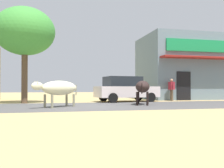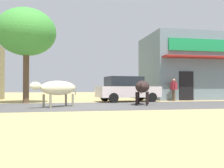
# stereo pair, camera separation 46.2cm
# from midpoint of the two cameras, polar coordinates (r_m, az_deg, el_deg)

# --- Properties ---
(ground) EXTENTS (80.00, 80.00, 0.00)m
(ground) POSITION_cam_midpoint_polar(r_m,az_deg,el_deg) (12.34, -9.21, -5.10)
(ground) COLOR tan
(asphalt_road) EXTENTS (72.00, 5.63, 0.00)m
(asphalt_road) POSITION_cam_midpoint_polar(r_m,az_deg,el_deg) (12.34, -9.21, -5.09)
(asphalt_road) COLOR #504E4E
(asphalt_road) RESTS_ON ground
(storefront_right_club) EXTENTS (6.24, 6.04, 5.19)m
(storefront_right_club) POSITION_cam_midpoint_polar(r_m,az_deg,el_deg) (21.51, 14.90, 3.64)
(storefront_right_club) COLOR slate
(storefront_right_club) RESTS_ON ground
(roadside_tree) EXTENTS (3.52, 3.52, 5.66)m
(roadside_tree) POSITION_cam_midpoint_polar(r_m,az_deg,el_deg) (15.80, -20.36, 11.26)
(roadside_tree) COLOR brown
(roadside_tree) RESTS_ON ground
(parked_hatchback_car) EXTENTS (4.26, 2.38, 1.64)m
(parked_hatchback_car) POSITION_cam_midpoint_polar(r_m,az_deg,el_deg) (16.19, 2.30, -1.13)
(parked_hatchback_car) COLOR silver
(parked_hatchback_car) RESTS_ON ground
(cow_near_brown) EXTENTS (2.29, 2.02, 1.24)m
(cow_near_brown) POSITION_cam_midpoint_polar(r_m,az_deg,el_deg) (11.85, -13.33, -0.96)
(cow_near_brown) COLOR beige
(cow_near_brown) RESTS_ON ground
(cow_far_dark) EXTENTS (1.44, 2.53, 1.29)m
(cow_far_dark) POSITION_cam_midpoint_polar(r_m,az_deg,el_deg) (13.38, 6.13, -0.69)
(cow_far_dark) COLOR #2F2120
(cow_far_dark) RESTS_ON ground
(pedestrian_by_shop) EXTENTS (0.47, 0.61, 1.55)m
(pedestrian_by_shop) POSITION_cam_midpoint_polar(r_m,az_deg,el_deg) (17.78, 12.92, -0.90)
(pedestrian_by_shop) COLOR brown
(pedestrian_by_shop) RESTS_ON ground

